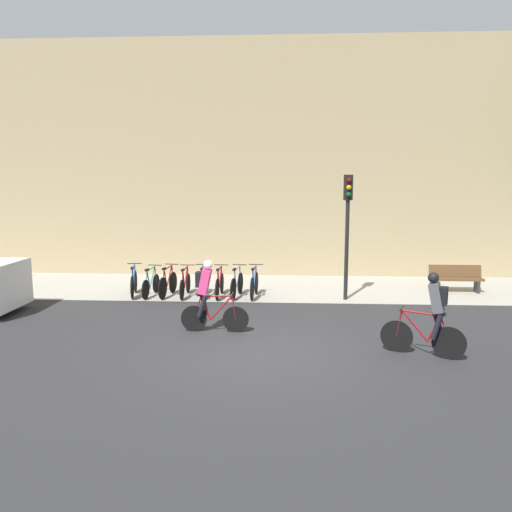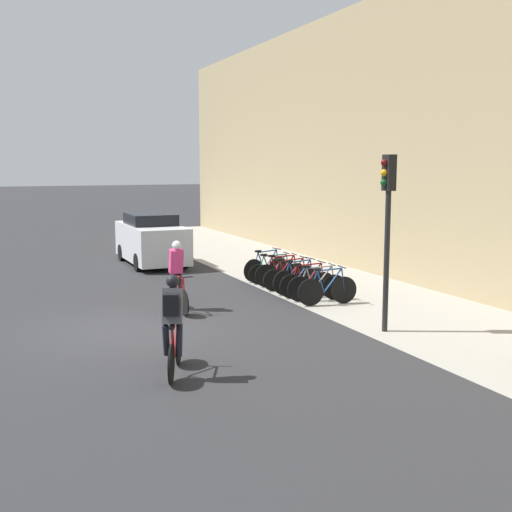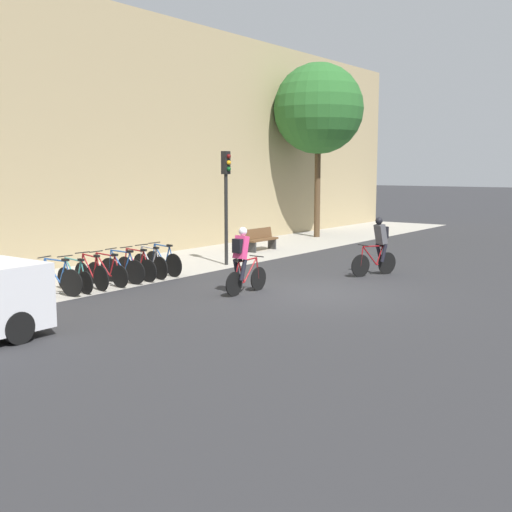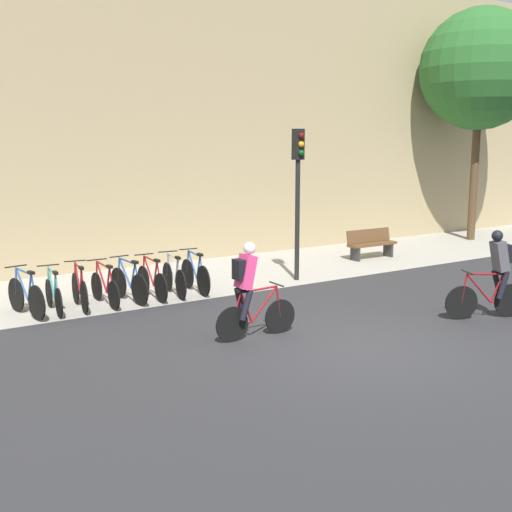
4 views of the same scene
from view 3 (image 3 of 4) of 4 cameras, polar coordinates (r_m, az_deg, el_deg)
name	(u,v)px [view 3 (image 3 of 4)]	position (r m, az deg, el deg)	size (l,w,h in m)	color
ground	(317,293)	(16.99, 5.45, -3.28)	(200.00, 200.00, 0.00)	#2B2B2D
kerb_strip	(139,269)	(21.21, -10.38, -1.15)	(44.00, 4.50, 0.01)	#A39E93
building_facade	(83,132)	(22.92, -15.11, 10.58)	(44.00, 0.60, 8.94)	tan
cyclist_pink	(242,258)	(16.58, -1.22, -0.21)	(1.66, 0.46, 1.76)	black
cyclist_grey	(379,245)	(19.94, 10.85, 1.01)	(1.61, 0.75, 1.78)	black
parked_bike_0	(57,280)	(17.30, -17.26, -2.01)	(0.47, 1.65, 0.99)	black
parked_bike_1	(75,278)	(17.63, -15.81, -1.89)	(0.46, 1.61, 0.94)	black
parked_bike_2	(91,274)	(17.96, -14.43, -1.58)	(0.46, 1.63, 0.98)	black
parked_bike_3	(107,272)	(18.31, -13.09, -1.41)	(0.46, 1.68, 0.95)	black
parked_bike_4	(122,269)	(18.67, -11.81, -1.14)	(0.46, 1.65, 0.98)	black
parked_bike_5	(137,267)	(19.03, -10.57, -0.97)	(0.46, 1.67, 0.97)	black
parked_bike_6	(150,264)	(19.41, -9.39, -0.75)	(0.46, 1.66, 0.98)	black
parked_bike_7	(163,262)	(19.79, -8.25, -0.53)	(0.46, 1.66, 0.99)	black
traffic_light_pole	(226,187)	(21.58, -2.67, 6.15)	(0.26, 0.30, 3.82)	black
bench	(261,239)	(25.48, 0.46, 1.53)	(1.70, 0.44, 0.89)	brown
street_tree_0	(318,109)	(30.74, 5.57, 12.88)	(4.20, 4.20, 8.11)	#4C3823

